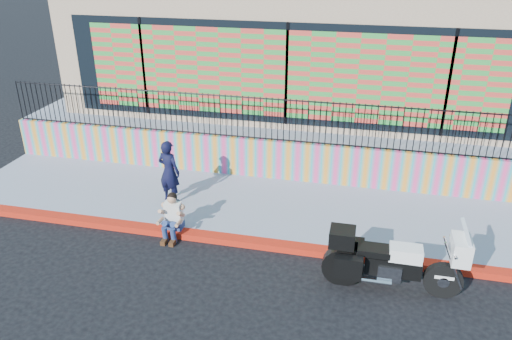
% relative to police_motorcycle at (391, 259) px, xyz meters
% --- Properties ---
extents(ground, '(90.00, 90.00, 0.00)m').
position_rel_police_motorcycle_xyz_m(ground, '(-2.94, 0.87, -0.68)').
color(ground, black).
rests_on(ground, ground).
extents(red_curb, '(16.00, 0.30, 0.15)m').
position_rel_police_motorcycle_xyz_m(red_curb, '(-2.94, 0.87, -0.61)').
color(red_curb, '#B61E0D').
rests_on(red_curb, ground).
extents(sidewalk, '(16.00, 3.00, 0.15)m').
position_rel_police_motorcycle_xyz_m(sidewalk, '(-2.94, 2.52, -0.61)').
color(sidewalk, '#8B94A7').
rests_on(sidewalk, ground).
extents(mural_wall, '(16.00, 0.20, 1.10)m').
position_rel_police_motorcycle_xyz_m(mural_wall, '(-2.94, 4.12, 0.02)').
color(mural_wall, '#F23F86').
rests_on(mural_wall, sidewalk).
extents(metal_fence, '(15.80, 0.04, 1.20)m').
position_rel_police_motorcycle_xyz_m(metal_fence, '(-2.94, 4.12, 1.17)').
color(metal_fence, black).
rests_on(metal_fence, mural_wall).
extents(elevated_platform, '(16.00, 10.00, 1.25)m').
position_rel_police_motorcycle_xyz_m(elevated_platform, '(-2.94, 9.22, -0.06)').
color(elevated_platform, '#8B94A7').
rests_on(elevated_platform, ground).
extents(storefront_building, '(14.00, 8.06, 4.00)m').
position_rel_police_motorcycle_xyz_m(storefront_building, '(-2.94, 9.00, 2.57)').
color(storefront_building, tan).
rests_on(storefront_building, elevated_platform).
extents(police_motorcycle, '(2.61, 0.86, 1.63)m').
position_rel_police_motorcycle_xyz_m(police_motorcycle, '(0.00, 0.00, 0.00)').
color(police_motorcycle, black).
rests_on(police_motorcycle, ground).
extents(police_officer, '(0.68, 0.53, 1.64)m').
position_rel_police_motorcycle_xyz_m(police_officer, '(-5.36, 2.17, 0.29)').
color(police_officer, black).
rests_on(police_officer, sidewalk).
extents(seated_man, '(0.54, 0.71, 1.06)m').
position_rel_police_motorcycle_xyz_m(seated_man, '(-4.78, 0.77, -0.23)').
color(seated_man, navy).
rests_on(seated_man, ground).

